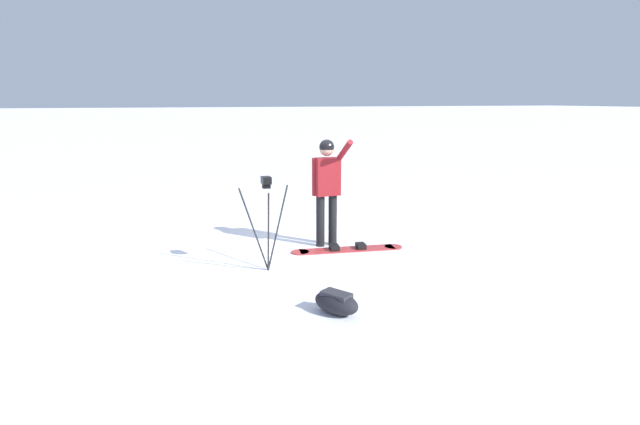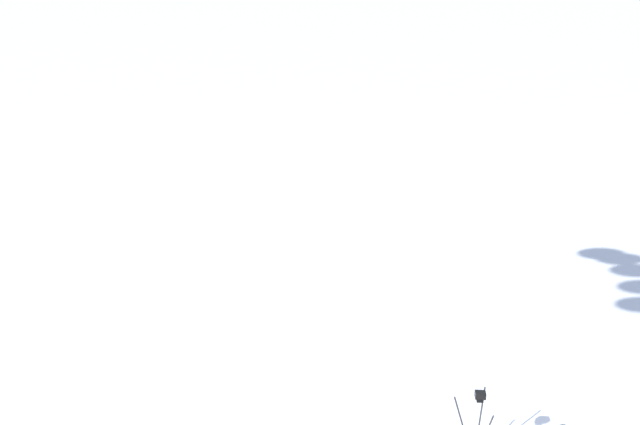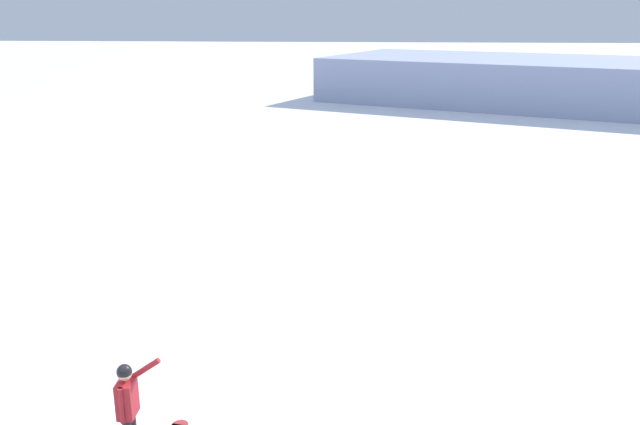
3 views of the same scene
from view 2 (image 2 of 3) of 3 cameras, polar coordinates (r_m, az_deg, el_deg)
The scene contains 1 object.
camera_tripod at distance 11.19m, azimuth 13.15°, elevation -16.07°, with size 0.73×0.56×1.35m.
Camera 2 is at (-8.20, 2.94, 7.68)m, focal length 38.03 mm.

